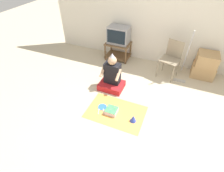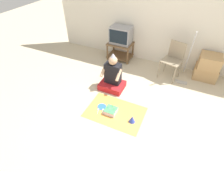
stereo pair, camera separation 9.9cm
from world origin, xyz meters
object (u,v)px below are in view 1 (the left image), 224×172
Objects in this scene: cardboard_box_stack at (205,65)px; party_hat_blue at (133,118)px; folding_chair at (172,56)px; dust_mop at (184,65)px; person_seated at (112,77)px; paper_plate at (102,107)px; tv at (119,35)px; birthday_cake at (112,111)px.

party_hat_blue is (-1.15, -2.05, -0.24)m from cardboard_box_stack.
folding_chair is 0.70× the size of dust_mop.
cardboard_box_stack is 2.36m from party_hat_blue.
party_hat_blue is at bearing -101.42° from folding_chair.
person_seated is 0.73m from paper_plate.
person_seated is at bearing -137.68° from folding_chair.
dust_mop reaches higher than tv.
dust_mop reaches higher than party_hat_blue.
tv is at bearing 117.96° from party_hat_blue.
tv is 2.44m from party_hat_blue.
person_seated reaches higher than paper_plate.
party_hat_blue reaches higher than paper_plate.
paper_plate is (-1.84, -1.95, -0.31)m from cardboard_box_stack.
paper_plate is at bearing 166.21° from birthday_cake.
folding_chair is 1.98m from birthday_cake.
cardboard_box_stack is at bearing -0.80° from tv.
folding_chair is 0.35m from dust_mop.
tv is 2.29m from cardboard_box_stack.
folding_chair is at bearing 42.32° from person_seated.
tv is at bearing 101.89° from paper_plate.
party_hat_blue is at bearing -62.04° from tv.
tv is 3.85× the size of party_hat_blue.
birthday_cake is at bearing -67.66° from person_seated.
cardboard_box_stack reaches higher than paper_plate.
folding_chair reaches higher than paper_plate.
cardboard_box_stack reaches higher than party_hat_blue.
party_hat_blue is at bearing -110.91° from dust_mop.
cardboard_box_stack is 2.70m from paper_plate.
folding_chair is 1.88m from party_hat_blue.
person_seated is (0.35, -1.31, -0.42)m from tv.
folding_chair reaches higher than birthday_cake.
person_seated is at bearing 134.35° from party_hat_blue.
party_hat_blue is (-0.67, -1.76, -0.30)m from dust_mop.
birthday_cake is at bearing 174.54° from party_hat_blue.
birthday_cake reaches higher than paper_plate.
cardboard_box_stack reaches higher than birthday_cake.
folding_chair is 0.86m from cardboard_box_stack.
tv reaches higher than party_hat_blue.
birthday_cake is 0.46m from party_hat_blue.
folding_chair is 1.53m from person_seated.
cardboard_box_stack is 0.72× the size of person_seated.
cardboard_box_stack is 0.50× the size of dust_mop.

